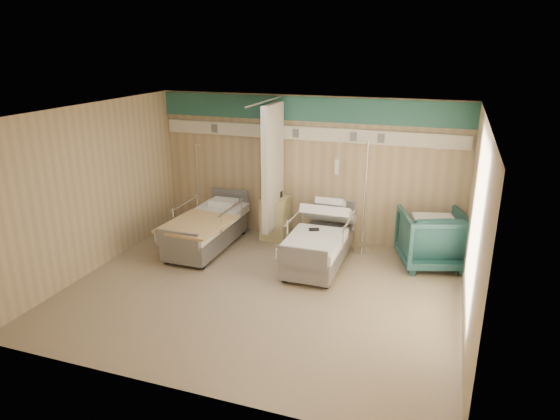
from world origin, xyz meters
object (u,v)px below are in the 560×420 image
object	(u,v)px
bed_left	(207,232)
bedside_cabinet	(275,218)
bed_right	(319,247)
iv_stand_right	(363,230)
visitor_armchair	(432,238)
iv_stand_left	(200,211)

from	to	relation	value
bed_left	bedside_cabinet	distance (m)	1.39
bed_right	iv_stand_right	distance (m)	1.01
bedside_cabinet	bed_left	bearing A→B (deg)	-139.40
visitor_armchair	iv_stand_left	bearing A→B (deg)	-22.66
bedside_cabinet	iv_stand_left	bearing A→B (deg)	179.06
bedside_cabinet	visitor_armchair	xyz separation A→B (m)	(3.00, -0.30, 0.07)
bed_left	iv_stand_right	distance (m)	2.93
bedside_cabinet	iv_stand_right	distance (m)	1.78
visitor_armchair	iv_stand_right	world-z (taller)	iv_stand_right
iv_stand_right	bed_left	bearing A→B (deg)	-164.55
bed_right	visitor_armchair	size ratio (longest dim) A/B	1.98
bed_left	bedside_cabinet	xyz separation A→B (m)	(1.05, 0.90, 0.11)
bed_left	iv_stand_left	size ratio (longest dim) A/B	1.20
visitor_armchair	bed_right	bearing A→B (deg)	-0.69
bedside_cabinet	bed_right	bearing A→B (deg)	-38.05
bedside_cabinet	iv_stand_right	size ratio (longest dim) A/B	0.40
iv_stand_right	iv_stand_left	world-z (taller)	iv_stand_right
bed_right	bed_left	xyz separation A→B (m)	(-2.20, 0.00, 0.00)
iv_stand_right	iv_stand_left	bearing A→B (deg)	177.56
iv_stand_left	iv_stand_right	bearing A→B (deg)	-2.44
bed_left	visitor_armchair	distance (m)	4.10
bed_left	bedside_cabinet	bearing A→B (deg)	40.60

